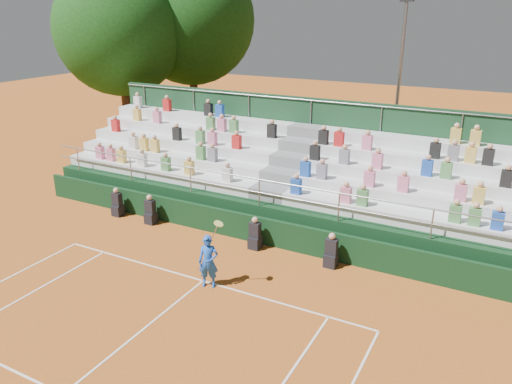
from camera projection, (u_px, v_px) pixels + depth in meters
The scene contains 8 objects.
ground at pixel (203, 281), 15.43m from camera, with size 90.00×90.00×0.00m, color #B0581D.
courtside_wall at pixel (252, 228), 17.91m from camera, with size 20.00×0.15×1.00m, color black.
line_officials at pixel (206, 225), 18.29m from camera, with size 9.52×0.40×1.19m.
grandstand at pixel (290, 187), 20.39m from camera, with size 20.00×5.20×4.40m.
tennis_player at pixel (208, 261), 14.87m from camera, with size 0.88×0.58×2.22m.
tree_west at pixel (120, 31), 27.65m from camera, with size 7.17×7.17×10.38m.
tree_east at pixel (191, 20), 29.77m from camera, with size 7.62×7.62×11.09m.
floodlight_mast at pixel (400, 76), 23.34m from camera, with size 0.60×0.25×8.57m.
Camera 1 is at (7.81, -11.17, 7.92)m, focal length 35.00 mm.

